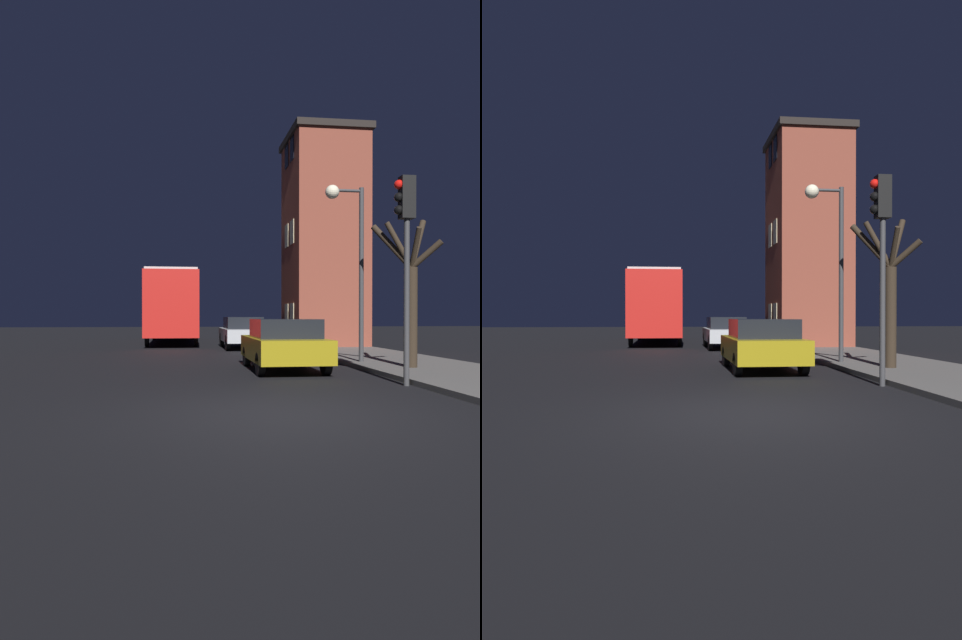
% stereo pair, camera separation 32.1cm
% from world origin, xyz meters
% --- Properties ---
extents(ground_plane, '(120.00, 120.00, 0.00)m').
position_xyz_m(ground_plane, '(0.00, 0.00, 0.00)').
color(ground_plane, black).
extents(brick_building, '(3.54, 3.99, 9.93)m').
position_xyz_m(brick_building, '(5.27, 15.42, 5.11)').
color(brick_building, brown).
rests_on(brick_building, sidewalk).
extents(streetlamp, '(1.18, 0.41, 5.25)m').
position_xyz_m(streetlamp, '(3.51, 6.79, 3.78)').
color(streetlamp, '#38383A').
rests_on(streetlamp, sidewalk).
extents(traffic_light, '(0.43, 0.24, 4.46)m').
position_xyz_m(traffic_light, '(3.24, 2.53, 3.20)').
color(traffic_light, '#38383A').
rests_on(traffic_light, ground).
extents(bare_tree, '(1.54, 1.41, 4.01)m').
position_xyz_m(bare_tree, '(4.58, 5.07, 2.16)').
color(bare_tree, '#2D2319').
rests_on(bare_tree, sidewalk).
extents(bus, '(2.58, 10.75, 3.74)m').
position_xyz_m(bus, '(-1.90, 20.48, 2.22)').
color(bus, red).
rests_on(bus, ground).
extents(car_near_lane, '(1.86, 3.81, 1.41)m').
position_xyz_m(car_near_lane, '(1.29, 5.79, 0.73)').
color(car_near_lane, olive).
rests_on(car_near_lane, ground).
extents(car_mid_lane, '(1.78, 4.51, 1.44)m').
position_xyz_m(car_mid_lane, '(1.33, 15.04, 0.77)').
color(car_mid_lane, '#B7BABF').
rests_on(car_mid_lane, ground).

